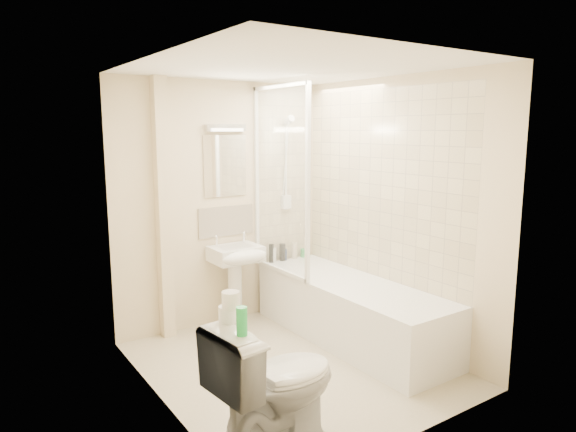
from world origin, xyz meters
TOP-DOWN VIEW (x-y plane):
  - floor at (0.00, 0.00)m, footprint 2.50×2.50m
  - wall_back at (0.00, 1.25)m, footprint 2.20×0.02m
  - wall_left at (-1.10, 0.00)m, footprint 0.02×2.50m
  - wall_right at (1.10, 0.00)m, footprint 0.02×2.50m
  - ceiling at (0.00, 0.00)m, footprint 2.20×2.50m
  - tile_back at (0.75, 1.24)m, footprint 0.70×0.01m
  - tile_right at (1.09, 0.14)m, footprint 0.01×2.10m
  - pipe_boxing at (-0.62, 1.19)m, footprint 0.12×0.12m
  - splashback at (0.05, 1.24)m, footprint 0.60×0.02m
  - mirror at (0.05, 1.24)m, footprint 0.46×0.01m
  - strip_light at (0.05, 1.22)m, footprint 0.42×0.07m
  - bathtub at (0.75, 0.14)m, footprint 0.70×2.10m
  - shower_screen at (0.40, 0.80)m, footprint 0.04×0.92m
  - shower_fixture at (0.75, 1.19)m, footprint 0.10×0.16m
  - pedestal_sink at (0.05, 1.01)m, footprint 0.48×0.45m
  - bottle_black_a at (0.53, 1.16)m, footprint 0.05×0.05m
  - bottle_white_a at (0.55, 1.16)m, footprint 0.06×0.06m
  - bottle_black_b at (0.67, 1.16)m, footprint 0.07×0.07m
  - bottle_blue at (0.69, 1.16)m, footprint 0.05×0.05m
  - bottle_cream at (0.82, 1.16)m, footprint 0.06×0.06m
  - bottle_green at (0.95, 1.16)m, footprint 0.07×0.07m
  - toilet at (-0.72, -0.85)m, footprint 0.64×0.92m
  - toilet_roll_lower at (-0.98, -0.74)m, footprint 0.10×0.10m
  - toilet_roll_upper at (-0.98, -0.79)m, footprint 0.10×0.10m
  - green_bottle at (-1.01, -0.96)m, footprint 0.06×0.06m

SIDE VIEW (x-z plane):
  - floor at x=0.00m, z-range 0.00..0.00m
  - bathtub at x=0.75m, z-range 0.01..0.56m
  - toilet at x=-0.72m, z-range 0.00..0.83m
  - bottle_green at x=0.95m, z-range 0.55..0.64m
  - bottle_blue at x=0.69m, z-range 0.55..0.67m
  - bottle_white_a at x=0.55m, z-range 0.55..0.70m
  - bottle_cream at x=0.82m, z-range 0.55..0.73m
  - bottle_black_b at x=0.67m, z-range 0.55..0.73m
  - pedestal_sink at x=0.05m, z-range 0.19..1.11m
  - bottle_black_a at x=0.53m, z-range 0.55..0.75m
  - toilet_roll_lower at x=-0.98m, z-range 0.83..0.93m
  - green_bottle at x=-1.01m, z-range 0.83..0.99m
  - toilet_roll_upper at x=-0.98m, z-range 0.93..1.03m
  - splashback at x=0.05m, z-range 0.88..1.18m
  - wall_back at x=0.00m, z-range 0.00..2.40m
  - wall_left at x=-1.10m, z-range 0.00..2.40m
  - wall_right at x=1.10m, z-range 0.00..2.40m
  - pipe_boxing at x=-0.62m, z-range 0.00..2.40m
  - tile_back at x=0.75m, z-range 0.55..2.30m
  - tile_right at x=1.09m, z-range 0.55..2.30m
  - shower_screen at x=0.40m, z-range 0.55..2.35m
  - shower_fixture at x=0.75m, z-range 1.05..2.04m
  - mirror at x=0.05m, z-range 1.28..1.88m
  - strip_light at x=0.05m, z-range 1.92..1.98m
  - ceiling at x=0.00m, z-range 2.39..2.41m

